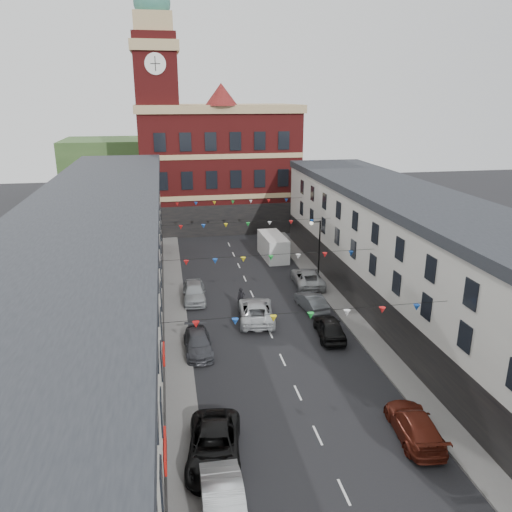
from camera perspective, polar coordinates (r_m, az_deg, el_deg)
ground at (r=34.38m, az=3.05°, el=-11.77°), size 160.00×160.00×0.00m
pavement_left at (r=35.33m, az=-8.89°, el=-10.97°), size 1.80×64.00×0.15m
pavement_right at (r=38.02m, az=12.64°, el=-9.03°), size 1.80×64.00×0.15m
terrace_left at (r=32.54m, az=-17.90°, el=-3.99°), size 8.40×56.00×10.70m
terrace_right at (r=37.51m, az=20.61°, el=-2.21°), size 8.40×56.00×9.70m
civic_building at (r=67.96m, az=-4.33°, el=10.26°), size 20.60×13.30×18.50m
clock_tower at (r=64.09m, az=-11.11°, el=15.65°), size 5.60×5.60×30.00m
distant_hill at (r=91.89m, az=-8.46°, el=10.10°), size 40.00×14.00×10.00m
street_lamp at (r=47.02m, az=6.98°, el=1.54°), size 1.10×0.36×6.00m
car_left_b at (r=22.94m, az=-3.69°, el=-26.87°), size 1.80×5.03×1.65m
car_left_c at (r=25.93m, az=-4.80°, el=-20.87°), size 3.28×5.83×1.54m
car_left_d at (r=35.23m, az=-6.63°, el=-9.86°), size 1.94×4.61×1.33m
car_left_e at (r=43.58m, az=-7.08°, el=-4.08°), size 2.09×4.88×1.64m
car_right_c at (r=28.45m, az=17.67°, el=-17.93°), size 2.55×5.15×1.44m
car_right_d at (r=37.37m, az=8.42°, el=-8.08°), size 2.28×4.66×1.53m
car_right_e at (r=41.78m, az=6.33°, el=-5.21°), size 2.03×4.43×1.41m
car_right_f at (r=46.93m, az=5.91°, el=-2.48°), size 3.07×5.78×1.55m
moving_car at (r=39.62m, az=0.00°, el=-6.27°), size 3.33×6.05×1.60m
white_van at (r=54.61m, az=1.96°, el=1.09°), size 2.44×5.88×2.57m
pedestrian at (r=41.69m, az=-1.70°, el=-4.87°), size 0.69×0.49×1.80m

